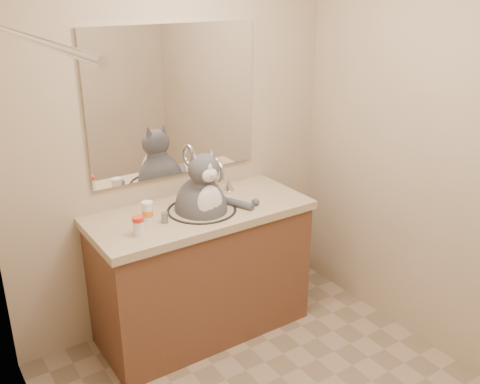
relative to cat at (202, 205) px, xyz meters
name	(u,v)px	position (x,y,z in m)	size (l,w,h in m)	color
room	(308,209)	(0.00, -0.94, 0.31)	(2.22, 2.52, 2.42)	gray
vanity	(202,269)	(0.00, 0.03, -0.44)	(1.34, 0.59, 1.12)	brown
mirror	(175,102)	(0.00, 0.30, 0.56)	(1.10, 0.02, 0.90)	white
shower_curtain	(63,307)	(-1.05, -0.84, 0.14)	(0.02, 1.30, 1.93)	beige
cat	(202,205)	(0.00, 0.00, 0.00)	(0.43, 0.36, 0.61)	#4A4A4F
pill_bottle_redcap	(138,226)	(-0.45, -0.10, 0.02)	(0.07, 0.07, 0.11)	white
pill_bottle_orange	(148,211)	(-0.33, 0.05, 0.02)	(0.08, 0.08, 0.11)	white
grey_canister	(165,218)	(-0.26, -0.03, -0.01)	(0.04, 0.04, 0.06)	slate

